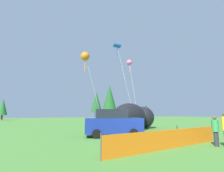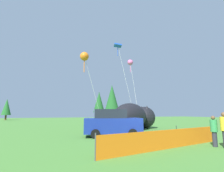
{
  "view_description": "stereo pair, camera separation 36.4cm",
  "coord_description": "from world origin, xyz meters",
  "px_view_note": "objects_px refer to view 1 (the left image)",
  "views": [
    {
      "loc": [
        -7.21,
        -10.93,
        1.8
      ],
      "look_at": [
        -0.92,
        4.5,
        4.37
      ],
      "focal_mm": 28.0,
      "sensor_mm": 36.0,
      "label": 1
    },
    {
      "loc": [
        -6.88,
        -11.06,
        1.8
      ],
      "look_at": [
        -0.92,
        4.5,
        4.37
      ],
      "focal_mm": 28.0,
      "sensor_mm": 36.0,
      "label": 2
    }
  ],
  "objects_px": {
    "kite_pink_octopus": "(129,63)",
    "kite_blue_box": "(117,47)",
    "parked_car": "(113,123)",
    "kite_orange_flower": "(85,57)",
    "inflatable_cat": "(134,117)",
    "folding_chair": "(175,131)",
    "spectator_in_red_shirt": "(215,129)"
  },
  "relations": [
    {
      "from": "kite_pink_octopus",
      "to": "kite_orange_flower",
      "type": "bearing_deg",
      "value": -139.12
    },
    {
      "from": "kite_pink_octopus",
      "to": "spectator_in_red_shirt",
      "type": "bearing_deg",
      "value": -96.65
    },
    {
      "from": "parked_car",
      "to": "kite_orange_flower",
      "type": "xyz_separation_m",
      "value": [
        -2.16,
        0.52,
        5.22
      ]
    },
    {
      "from": "kite_orange_flower",
      "to": "kite_blue_box",
      "type": "xyz_separation_m",
      "value": [
        5.12,
        5.13,
        3.39
      ]
    },
    {
      "from": "folding_chair",
      "to": "kite_orange_flower",
      "type": "xyz_separation_m",
      "value": [
        -5.81,
        3.21,
        5.72
      ]
    },
    {
      "from": "kite_orange_flower",
      "to": "kite_pink_octopus",
      "type": "bearing_deg",
      "value": 40.88
    },
    {
      "from": "folding_chair",
      "to": "inflatable_cat",
      "type": "distance_m",
      "value": 7.03
    },
    {
      "from": "kite_pink_octopus",
      "to": "kite_blue_box",
      "type": "distance_m",
      "value": 2.91
    },
    {
      "from": "spectator_in_red_shirt",
      "to": "kite_pink_octopus",
      "type": "xyz_separation_m",
      "value": [
        1.48,
        12.66,
        7.38
      ]
    },
    {
      "from": "folding_chair",
      "to": "kite_blue_box",
      "type": "bearing_deg",
      "value": -45.38
    },
    {
      "from": "folding_chair",
      "to": "kite_pink_octopus",
      "type": "xyz_separation_m",
      "value": [
        1.56,
        9.59,
        7.76
      ]
    },
    {
      "from": "parked_car",
      "to": "folding_chair",
      "type": "distance_m",
      "value": 4.56
    },
    {
      "from": "spectator_in_red_shirt",
      "to": "kite_blue_box",
      "type": "height_order",
      "value": "kite_blue_box"
    },
    {
      "from": "parked_car",
      "to": "kite_blue_box",
      "type": "height_order",
      "value": "kite_blue_box"
    },
    {
      "from": "kite_orange_flower",
      "to": "kite_blue_box",
      "type": "bearing_deg",
      "value": 45.08
    },
    {
      "from": "inflatable_cat",
      "to": "kite_pink_octopus",
      "type": "xyz_separation_m",
      "value": [
        0.96,
        2.63,
        6.98
      ]
    },
    {
      "from": "spectator_in_red_shirt",
      "to": "kite_orange_flower",
      "type": "xyz_separation_m",
      "value": [
        -5.89,
        6.28,
        5.34
      ]
    },
    {
      "from": "parked_car",
      "to": "inflatable_cat",
      "type": "xyz_separation_m",
      "value": [
        4.25,
        4.27,
        0.28
      ]
    },
    {
      "from": "kite_pink_octopus",
      "to": "kite_blue_box",
      "type": "relative_size",
      "value": 0.87
    },
    {
      "from": "kite_orange_flower",
      "to": "folding_chair",
      "type": "bearing_deg",
      "value": -28.93
    },
    {
      "from": "inflatable_cat",
      "to": "kite_blue_box",
      "type": "bearing_deg",
      "value": 102.0
    },
    {
      "from": "parked_car",
      "to": "kite_pink_octopus",
      "type": "distance_m",
      "value": 11.28
    },
    {
      "from": "parked_car",
      "to": "inflatable_cat",
      "type": "bearing_deg",
      "value": 58.28
    },
    {
      "from": "spectator_in_red_shirt",
      "to": "kite_orange_flower",
      "type": "height_order",
      "value": "kite_orange_flower"
    },
    {
      "from": "parked_car",
      "to": "folding_chair",
      "type": "xyz_separation_m",
      "value": [
        3.65,
        -2.69,
        -0.51
      ]
    },
    {
      "from": "kite_blue_box",
      "to": "spectator_in_red_shirt",
      "type": "bearing_deg",
      "value": -86.1
    },
    {
      "from": "parked_car",
      "to": "kite_blue_box",
      "type": "distance_m",
      "value": 10.71
    },
    {
      "from": "folding_chair",
      "to": "kite_pink_octopus",
      "type": "distance_m",
      "value": 12.43
    },
    {
      "from": "parked_car",
      "to": "spectator_in_red_shirt",
      "type": "xyz_separation_m",
      "value": [
        3.73,
        -5.76,
        -0.13
      ]
    },
    {
      "from": "inflatable_cat",
      "to": "spectator_in_red_shirt",
      "type": "height_order",
      "value": "inflatable_cat"
    },
    {
      "from": "inflatable_cat",
      "to": "folding_chair",
      "type": "bearing_deg",
      "value": -126.14
    },
    {
      "from": "parked_car",
      "to": "spectator_in_red_shirt",
      "type": "relative_size",
      "value": 2.84
    }
  ]
}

